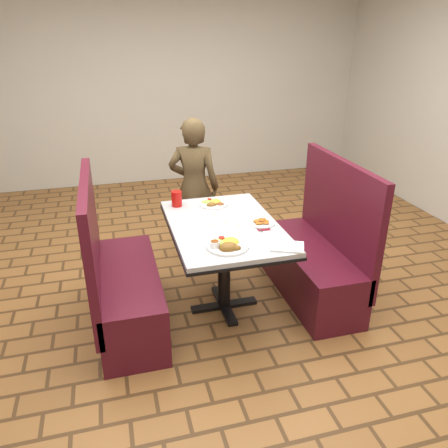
{
  "coord_description": "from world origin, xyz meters",
  "views": [
    {
      "loc": [
        -0.79,
        -2.92,
        2.1
      ],
      "look_at": [
        0.0,
        0.0,
        0.75
      ],
      "focal_mm": 35.0,
      "sensor_mm": 36.0,
      "label": 1
    }
  ],
  "objects_px": {
    "booth_bench_right": "(315,260)",
    "booth_bench_left": "(122,286)",
    "near_dinner_plate": "(227,243)",
    "red_tumbler": "(177,199)",
    "far_dinner_plate": "(213,202)",
    "plantain_plate": "(261,222)",
    "dining_table": "(224,235)",
    "diner_person": "(194,187)"
  },
  "relations": [
    {
      "from": "diner_person",
      "to": "plantain_plate",
      "type": "height_order",
      "value": "diner_person"
    },
    {
      "from": "near_dinner_plate",
      "to": "far_dinner_plate",
      "type": "bearing_deg",
      "value": 82.81
    },
    {
      "from": "booth_bench_left",
      "to": "plantain_plate",
      "type": "distance_m",
      "value": 1.16
    },
    {
      "from": "diner_person",
      "to": "near_dinner_plate",
      "type": "relative_size",
      "value": 4.69
    },
    {
      "from": "dining_table",
      "to": "far_dinner_plate",
      "type": "relative_size",
      "value": 5.04
    },
    {
      "from": "dining_table",
      "to": "near_dinner_plate",
      "type": "bearing_deg",
      "value": -102.37
    },
    {
      "from": "dining_table",
      "to": "red_tumbler",
      "type": "relative_size",
      "value": 9.35
    },
    {
      "from": "booth_bench_right",
      "to": "near_dinner_plate",
      "type": "bearing_deg",
      "value": -156.61
    },
    {
      "from": "far_dinner_plate",
      "to": "dining_table",
      "type": "bearing_deg",
      "value": -92.27
    },
    {
      "from": "plantain_plate",
      "to": "diner_person",
      "type": "bearing_deg",
      "value": 103.75
    },
    {
      "from": "near_dinner_plate",
      "to": "red_tumbler",
      "type": "relative_size",
      "value": 2.24
    },
    {
      "from": "plantain_plate",
      "to": "far_dinner_plate",
      "type": "bearing_deg",
      "value": 118.17
    },
    {
      "from": "booth_bench_left",
      "to": "booth_bench_right",
      "type": "relative_size",
      "value": 1.0
    },
    {
      "from": "far_dinner_plate",
      "to": "booth_bench_right",
      "type": "bearing_deg",
      "value": -27.7
    },
    {
      "from": "booth_bench_left",
      "to": "near_dinner_plate",
      "type": "xyz_separation_m",
      "value": [
        0.71,
        -0.38,
        0.45
      ]
    },
    {
      "from": "booth_bench_left",
      "to": "booth_bench_right",
      "type": "bearing_deg",
      "value": 0.0
    },
    {
      "from": "booth_bench_left",
      "to": "far_dinner_plate",
      "type": "bearing_deg",
      "value": 26.75
    },
    {
      "from": "far_dinner_plate",
      "to": "plantain_plate",
      "type": "bearing_deg",
      "value": -61.83
    },
    {
      "from": "dining_table",
      "to": "near_dinner_plate",
      "type": "height_order",
      "value": "near_dinner_plate"
    },
    {
      "from": "booth_bench_right",
      "to": "red_tumbler",
      "type": "relative_size",
      "value": 9.25
    },
    {
      "from": "booth_bench_right",
      "to": "booth_bench_left",
      "type": "bearing_deg",
      "value": 180.0
    },
    {
      "from": "dining_table",
      "to": "booth_bench_left",
      "type": "bearing_deg",
      "value": 180.0
    },
    {
      "from": "near_dinner_plate",
      "to": "red_tumbler",
      "type": "bearing_deg",
      "value": 103.27
    },
    {
      "from": "booth_bench_right",
      "to": "red_tumbler",
      "type": "height_order",
      "value": "booth_bench_right"
    },
    {
      "from": "dining_table",
      "to": "red_tumbler",
      "type": "xyz_separation_m",
      "value": [
        -0.28,
        0.46,
        0.16
      ]
    },
    {
      "from": "near_dinner_plate",
      "to": "dining_table",
      "type": "bearing_deg",
      "value": 77.63
    },
    {
      "from": "far_dinner_plate",
      "to": "red_tumbler",
      "type": "bearing_deg",
      "value": 170.19
    },
    {
      "from": "diner_person",
      "to": "red_tumbler",
      "type": "bearing_deg",
      "value": 87.6
    },
    {
      "from": "near_dinner_plate",
      "to": "plantain_plate",
      "type": "bearing_deg",
      "value": 40.72
    },
    {
      "from": "diner_person",
      "to": "booth_bench_right",
      "type": "bearing_deg",
      "value": 147.71
    },
    {
      "from": "booth_bench_right",
      "to": "diner_person",
      "type": "height_order",
      "value": "diner_person"
    },
    {
      "from": "near_dinner_plate",
      "to": "plantain_plate",
      "type": "distance_m",
      "value": 0.47
    },
    {
      "from": "diner_person",
      "to": "far_dinner_plate",
      "type": "bearing_deg",
      "value": 113.31
    },
    {
      "from": "booth_bench_left",
      "to": "plantain_plate",
      "type": "xyz_separation_m",
      "value": [
        1.07,
        -0.07,
        0.43
      ]
    },
    {
      "from": "dining_table",
      "to": "red_tumbler",
      "type": "distance_m",
      "value": 0.57
    },
    {
      "from": "far_dinner_plate",
      "to": "red_tumbler",
      "type": "distance_m",
      "value": 0.31
    },
    {
      "from": "dining_table",
      "to": "near_dinner_plate",
      "type": "distance_m",
      "value": 0.41
    },
    {
      "from": "far_dinner_plate",
      "to": "red_tumbler",
      "type": "relative_size",
      "value": 1.85
    },
    {
      "from": "dining_table",
      "to": "booth_bench_left",
      "type": "distance_m",
      "value": 0.86
    },
    {
      "from": "booth_bench_left",
      "to": "diner_person",
      "type": "bearing_deg",
      "value": 54.08
    },
    {
      "from": "dining_table",
      "to": "plantain_plate",
      "type": "relative_size",
      "value": 6.12
    },
    {
      "from": "plantain_plate",
      "to": "dining_table",
      "type": "bearing_deg",
      "value": 165.21
    }
  ]
}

